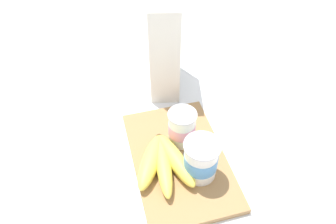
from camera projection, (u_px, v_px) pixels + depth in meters
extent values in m
plane|color=white|center=(179.00, 161.00, 0.75)|extent=(2.40, 2.40, 0.00)
cube|color=#A37A4C|center=(179.00, 159.00, 0.75)|extent=(0.33, 0.21, 0.02)
cube|color=white|center=(164.00, 44.00, 0.86)|extent=(0.18, 0.11, 0.27)
cylinder|color=white|center=(182.00, 128.00, 0.75)|extent=(0.06, 0.06, 0.08)
cylinder|color=pink|center=(182.00, 128.00, 0.75)|extent=(0.06, 0.06, 0.03)
cylinder|color=silver|center=(182.00, 115.00, 0.72)|extent=(0.07, 0.07, 0.00)
cylinder|color=white|center=(201.00, 160.00, 0.68)|extent=(0.07, 0.07, 0.09)
cylinder|color=#5193D1|center=(201.00, 160.00, 0.68)|extent=(0.07, 0.07, 0.04)
cylinder|color=silver|center=(202.00, 146.00, 0.65)|extent=(0.08, 0.08, 0.00)
ellipsoid|color=#F0D650|center=(151.00, 161.00, 0.71)|extent=(0.15, 0.11, 0.04)
ellipsoid|color=#F0D650|center=(163.00, 165.00, 0.71)|extent=(0.17, 0.05, 0.03)
ellipsoid|color=#F0D650|center=(176.00, 160.00, 0.71)|extent=(0.16, 0.07, 0.04)
cylinder|color=brown|center=(159.00, 138.00, 0.77)|extent=(0.01, 0.01, 0.02)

